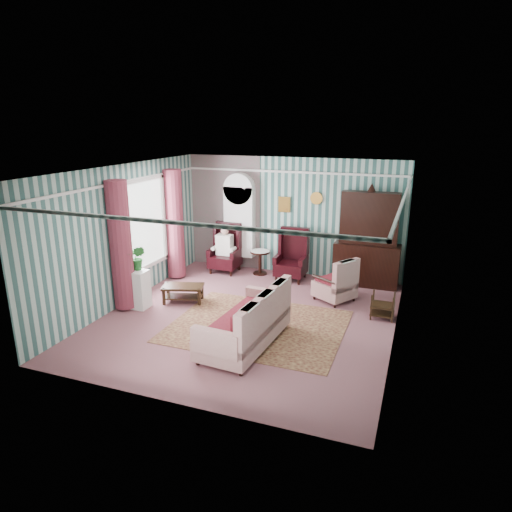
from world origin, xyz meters
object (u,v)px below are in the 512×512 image
(round_side_table, at_px, (260,263))
(plant_stand, at_px, (135,289))
(seated_woman, at_px, (225,250))
(nest_table, at_px, (383,305))
(floral_armchair, at_px, (335,281))
(wingback_left, at_px, (225,248))
(coffee_table, at_px, (183,294))
(bookcase, at_px, (239,227))
(sofa, at_px, (245,321))
(dresser_hutch, at_px, (368,236))
(wingback_right, at_px, (291,255))

(round_side_table, distance_m, plant_stand, 3.36)
(seated_woman, height_order, nest_table, seated_woman)
(plant_stand, height_order, floral_armchair, floral_armchair)
(plant_stand, bearing_deg, floral_armchair, 25.32)
(wingback_left, relative_size, coffee_table, 1.47)
(bookcase, xyz_separation_m, floral_armchair, (2.75, -1.34, -0.68))
(sofa, bearing_deg, dresser_hutch, -17.60)
(nest_table, bearing_deg, floral_armchair, 150.63)
(wingback_left, bearing_deg, floral_armchair, -17.55)
(wingback_right, height_order, nest_table, wingback_right)
(floral_armchair, bearing_deg, round_side_table, 94.21)
(dresser_hutch, distance_m, round_side_table, 2.75)
(seated_woman, xyz_separation_m, floral_armchair, (3.00, -0.95, -0.15))
(dresser_hutch, xyz_separation_m, seated_woman, (-3.50, -0.27, -0.59))
(dresser_hutch, xyz_separation_m, wingback_right, (-1.75, -0.27, -0.55))
(bookcase, distance_m, round_side_table, 1.07)
(sofa, bearing_deg, wingback_left, 33.48)
(dresser_hutch, xyz_separation_m, plant_stand, (-4.30, -3.02, -0.78))
(floral_armchair, bearing_deg, sofa, -170.43)
(wingback_left, bearing_deg, wingback_right, 0.00)
(round_side_table, distance_m, sofa, 3.83)
(nest_table, height_order, floral_armchair, floral_armchair)
(round_side_table, xyz_separation_m, plant_stand, (-1.70, -2.90, 0.10))
(floral_armchair, relative_size, coffee_table, 1.02)
(coffee_table, bearing_deg, wingback_left, 89.76)
(nest_table, xyz_separation_m, coffee_table, (-4.08, -0.62, -0.08))
(dresser_hutch, height_order, wingback_right, dresser_hutch)
(wingback_right, relative_size, nest_table, 2.31)
(round_side_table, distance_m, floral_armchair, 2.38)
(dresser_hutch, xyz_separation_m, coffee_table, (-3.51, -2.44, -0.99))
(dresser_hutch, relative_size, seated_woman, 2.00)
(dresser_hutch, bearing_deg, plant_stand, -144.92)
(floral_armchair, bearing_deg, plant_stand, 147.14)
(seated_woman, height_order, round_side_table, seated_woman)
(nest_table, relative_size, floral_armchair, 0.62)
(plant_stand, relative_size, sofa, 0.39)
(seated_woman, relative_size, sofa, 0.57)
(bookcase, relative_size, wingback_left, 1.79)
(seated_woman, distance_m, plant_stand, 2.87)
(coffee_table, bearing_deg, plant_stand, -143.80)
(bookcase, distance_m, wingback_right, 1.63)
(seated_woman, bearing_deg, floral_armchair, -17.55)
(seated_woman, bearing_deg, dresser_hutch, 4.41)
(dresser_hutch, bearing_deg, wingback_right, -171.23)
(seated_woman, xyz_separation_m, coffee_table, (-0.01, -2.17, -0.40))
(sofa, distance_m, coffee_table, 2.40)
(plant_stand, xyz_separation_m, floral_armchair, (3.80, 1.80, 0.04))
(round_side_table, relative_size, plant_stand, 0.75)
(bookcase, height_order, seated_woman, bookcase)
(plant_stand, xyz_separation_m, sofa, (2.75, -0.78, 0.05))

